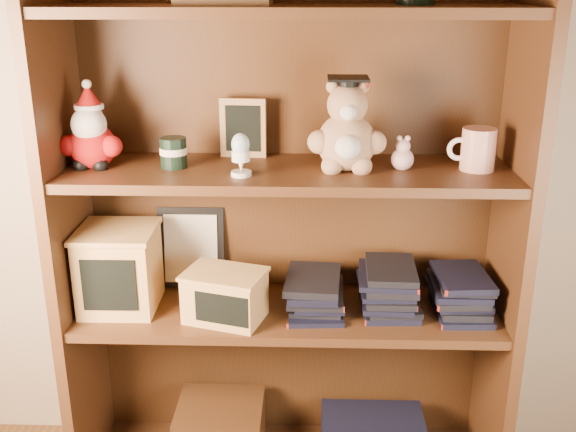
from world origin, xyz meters
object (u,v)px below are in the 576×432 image
treats_box (119,268)px  bookcase (288,224)px  grad_teddy_bear (347,134)px  teacher_mug (477,149)px

treats_box → bookcase: bearing=6.4°
grad_teddy_bear → teacher_mug: bearing=1.3°
teacher_mug → treats_box: 1.00m
teacher_mug → treats_box: teacher_mug is taller
grad_teddy_bear → teacher_mug: 0.33m
grad_teddy_bear → teacher_mug: (0.33, 0.01, -0.04)m
grad_teddy_bear → bookcase: bearing=158.9°
bookcase → treats_box: 0.47m
grad_teddy_bear → treats_box: 0.71m
bookcase → teacher_mug: bearing=-6.0°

